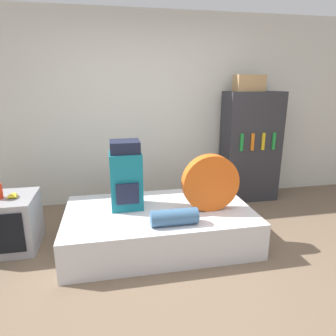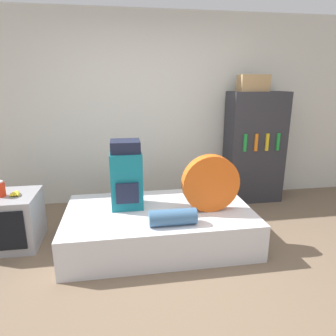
{
  "view_description": "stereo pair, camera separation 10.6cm",
  "coord_description": "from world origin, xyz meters",
  "px_view_note": "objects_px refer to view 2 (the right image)",
  "views": [
    {
      "loc": [
        -0.54,
        -2.15,
        1.68
      ],
      "look_at": [
        0.04,
        0.75,
        0.83
      ],
      "focal_mm": 32.0,
      "sensor_mm": 36.0,
      "label": 1
    },
    {
      "loc": [
        -0.44,
        -2.17,
        1.68
      ],
      "look_at": [
        0.04,
        0.75,
        0.83
      ],
      "focal_mm": 32.0,
      "sensor_mm": 36.0,
      "label": 2
    }
  ],
  "objects_px": {
    "sleeping_roll": "(173,217)",
    "cardboard_box": "(253,83)",
    "television": "(8,220)",
    "canister": "(0,189)",
    "tent_bag": "(210,183)",
    "backpack": "(126,175)",
    "bookshelf": "(254,147)"
  },
  "relations": [
    {
      "from": "tent_bag",
      "to": "cardboard_box",
      "type": "distance_m",
      "value": 1.74
    },
    {
      "from": "backpack",
      "to": "bookshelf",
      "type": "bearing_deg",
      "value": 26.13
    },
    {
      "from": "sleeping_roll",
      "to": "television",
      "type": "xyz_separation_m",
      "value": [
        -1.66,
        0.58,
        -0.18
      ]
    },
    {
      "from": "television",
      "to": "canister",
      "type": "height_order",
      "value": "canister"
    },
    {
      "from": "television",
      "to": "cardboard_box",
      "type": "bearing_deg",
      "value": 15.19
    },
    {
      "from": "backpack",
      "to": "bookshelf",
      "type": "xyz_separation_m",
      "value": [
        1.85,
        0.91,
        0.05
      ]
    },
    {
      "from": "canister",
      "to": "tent_bag",
      "type": "bearing_deg",
      "value": -7.73
    },
    {
      "from": "television",
      "to": "bookshelf",
      "type": "xyz_separation_m",
      "value": [
        3.1,
        0.84,
        0.5
      ]
    },
    {
      "from": "sleeping_roll",
      "to": "cardboard_box",
      "type": "height_order",
      "value": "cardboard_box"
    },
    {
      "from": "television",
      "to": "bookshelf",
      "type": "height_order",
      "value": "bookshelf"
    },
    {
      "from": "sleeping_roll",
      "to": "cardboard_box",
      "type": "xyz_separation_m",
      "value": [
        1.34,
        1.39,
        1.21
      ]
    },
    {
      "from": "bookshelf",
      "to": "tent_bag",
      "type": "bearing_deg",
      "value": -131.06
    },
    {
      "from": "backpack",
      "to": "tent_bag",
      "type": "height_order",
      "value": "backpack"
    },
    {
      "from": "bookshelf",
      "to": "canister",
      "type": "bearing_deg",
      "value": -164.66
    },
    {
      "from": "tent_bag",
      "to": "canister",
      "type": "distance_m",
      "value": 2.15
    },
    {
      "from": "bookshelf",
      "to": "cardboard_box",
      "type": "xyz_separation_m",
      "value": [
        -0.1,
        -0.03,
        0.89
      ]
    },
    {
      "from": "backpack",
      "to": "television",
      "type": "relative_size",
      "value": 1.16
    },
    {
      "from": "canister",
      "to": "cardboard_box",
      "type": "height_order",
      "value": "cardboard_box"
    },
    {
      "from": "sleeping_roll",
      "to": "tent_bag",
      "type": "bearing_deg",
      "value": 31.94
    },
    {
      "from": "backpack",
      "to": "cardboard_box",
      "type": "height_order",
      "value": "cardboard_box"
    },
    {
      "from": "backpack",
      "to": "canister",
      "type": "bearing_deg",
      "value": 177.77
    },
    {
      "from": "tent_bag",
      "to": "television",
      "type": "xyz_separation_m",
      "value": [
        -2.1,
        0.3,
        -0.4
      ]
    },
    {
      "from": "sleeping_roll",
      "to": "television",
      "type": "relative_size",
      "value": 0.72
    },
    {
      "from": "sleeping_roll",
      "to": "canister",
      "type": "height_order",
      "value": "canister"
    },
    {
      "from": "bookshelf",
      "to": "cardboard_box",
      "type": "height_order",
      "value": "cardboard_box"
    },
    {
      "from": "sleeping_roll",
      "to": "television",
      "type": "distance_m",
      "value": 1.77
    },
    {
      "from": "canister",
      "to": "bookshelf",
      "type": "distance_m",
      "value": 3.24
    },
    {
      "from": "television",
      "to": "canister",
      "type": "relative_size",
      "value": 3.82
    },
    {
      "from": "backpack",
      "to": "tent_bag",
      "type": "distance_m",
      "value": 0.88
    },
    {
      "from": "canister",
      "to": "bookshelf",
      "type": "height_order",
      "value": "bookshelf"
    },
    {
      "from": "backpack",
      "to": "canister",
      "type": "xyz_separation_m",
      "value": [
        -1.28,
        0.05,
        -0.1
      ]
    },
    {
      "from": "tent_bag",
      "to": "bookshelf",
      "type": "height_order",
      "value": "bookshelf"
    }
  ]
}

